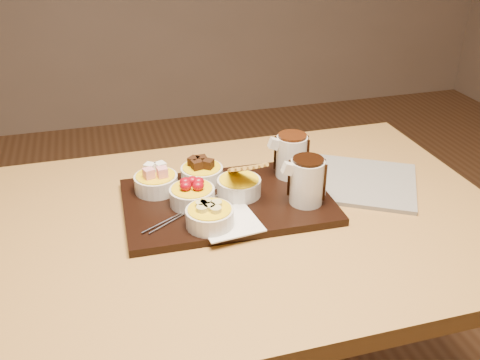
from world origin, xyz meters
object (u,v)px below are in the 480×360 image
object	(u,v)px
serving_board	(227,202)
newspaper	(352,181)
pitcher_milk_chocolate	(291,156)
pitcher_dark_chocolate	(307,182)
dining_table	(234,254)
bowl_strawberries	(192,196)

from	to	relation	value
serving_board	newspaper	xyz separation A→B (m)	(0.32, 0.02, -0.00)
pitcher_milk_chocolate	pitcher_dark_chocolate	bearing A→B (deg)	-94.40
serving_board	pitcher_dark_chocolate	xyz separation A→B (m)	(0.16, -0.06, 0.06)
serving_board	pitcher_dark_chocolate	bearing A→B (deg)	-19.98
dining_table	pitcher_milk_chocolate	world-z (taller)	pitcher_milk_chocolate
pitcher_milk_chocolate	serving_board	bearing A→B (deg)	-158.20
bowl_strawberries	pitcher_dark_chocolate	distance (m)	0.25
pitcher_milk_chocolate	newspaper	bearing A→B (deg)	-16.12
serving_board	pitcher_milk_chocolate	bearing A→B (deg)	21.80
dining_table	newspaper	size ratio (longest dim) A/B	3.98
pitcher_dark_chocolate	newspaper	distance (m)	0.19
pitcher_dark_chocolate	newspaper	size ratio (longest dim) A/B	0.34
pitcher_milk_chocolate	bowl_strawberries	bearing A→B (deg)	-163.61
serving_board	bowl_strawberries	xyz separation A→B (m)	(-0.08, -0.00, 0.03)
serving_board	newspaper	distance (m)	0.32
newspaper	pitcher_milk_chocolate	bearing A→B (deg)	-167.06
dining_table	newspaper	xyz separation A→B (m)	(0.32, 0.08, 0.10)
pitcher_dark_chocolate	pitcher_milk_chocolate	distance (m)	0.13
pitcher_dark_chocolate	newspaper	bearing A→B (deg)	29.80
dining_table	bowl_strawberries	bearing A→B (deg)	146.59
dining_table	pitcher_dark_chocolate	size ratio (longest dim) A/B	11.84
dining_table	bowl_strawberries	distance (m)	0.17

